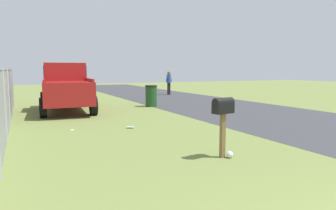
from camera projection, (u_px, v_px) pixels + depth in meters
The scene contains 9 objects.
road_asphalt at pixel (318, 125), 10.12m from camera, with size 60.00×6.08×0.01m, color #38383D.
mailbox at pixel (223, 110), 6.24m from camera, with size 0.27×0.48×1.23m.
pickup_truck at pixel (65, 86), 13.44m from camera, with size 4.99×2.37×2.09m.
trash_bin at pixel (151, 96), 15.11m from camera, with size 0.58×0.58×1.04m.
pedestrian at pixel (169, 81), 22.29m from camera, with size 0.30×0.55×1.72m.
fence_section at pixel (7, 99), 8.58m from camera, with size 13.56×0.07×1.84m.
litter_bottle_midfield_a at pixel (130, 127), 9.45m from camera, with size 0.07×0.07×0.22m, color #B2D8BF.
litter_bag_near_hydrant at pixel (230, 154), 6.29m from camera, with size 0.14×0.14×0.14m, color silver.
litter_wrapper_midfield_b at pixel (72, 130), 9.23m from camera, with size 0.12×0.08×0.01m, color silver.
Camera 1 is at (-0.91, 3.60, 1.79)m, focal length 33.00 mm.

